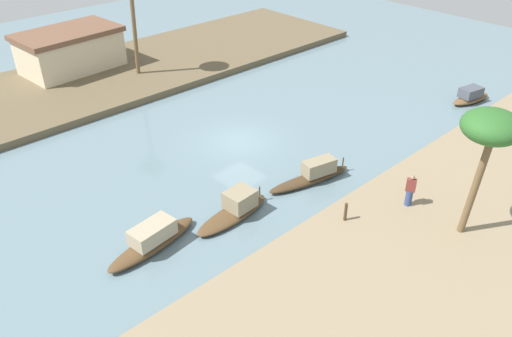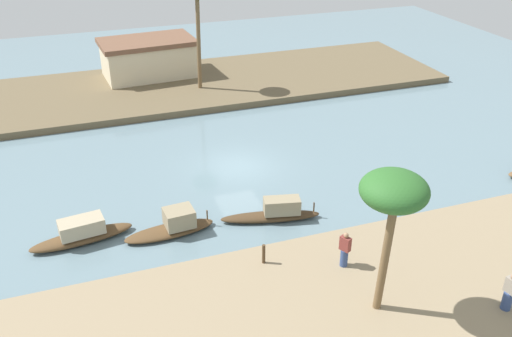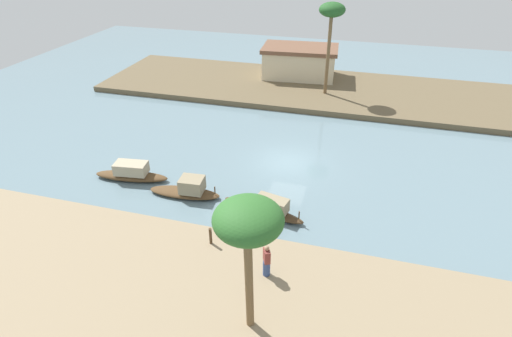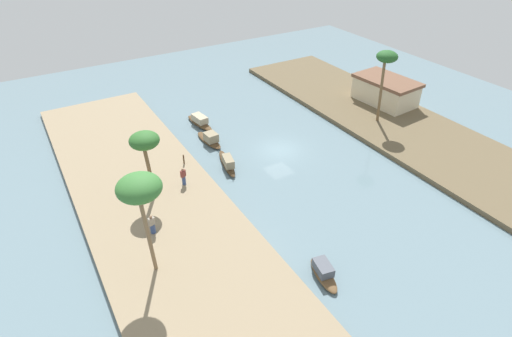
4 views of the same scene
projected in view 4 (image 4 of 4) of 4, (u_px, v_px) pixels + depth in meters
name	position (u px, v px, depth m)	size (l,w,h in m)	color
river_water	(279.00, 150.00, 41.89)	(69.10, 69.10, 0.00)	slate
riverbank_left	(145.00, 190.00, 35.82)	(41.19, 11.29, 0.49)	#937F60
riverbank_right	(381.00, 116.00, 47.70)	(41.19, 11.29, 0.49)	brown
sampan_with_tall_canopy	(210.00, 139.00, 42.87)	(4.37, 1.53, 1.24)	brown
sampan_midstream	(323.00, 272.00, 27.85)	(3.46, 1.69, 1.08)	brown
sampan_downstream_large	(200.00, 121.00, 46.12)	(4.80, 1.70, 1.18)	brown
sampan_open_hull	(227.00, 163.00, 39.14)	(4.98, 1.94, 1.18)	#47331E
person_on_near_bank	(152.00, 225.00, 30.61)	(0.44, 0.50, 1.63)	#33477A
person_by_mooring	(183.00, 177.00, 35.73)	(0.43, 0.52, 1.64)	#33477A
mooring_post	(184.00, 159.00, 38.68)	(0.14, 0.14, 0.91)	#4C3823
palm_tree_left_near	(145.00, 142.00, 32.15)	(2.37, 2.37, 5.87)	brown
palm_tree_left_far	(139.00, 190.00, 24.32)	(2.74, 2.74, 7.55)	#7F6647
palm_tree_right_tall	(387.00, 60.00, 42.38)	(2.18, 2.18, 7.88)	brown
riverside_building	(386.00, 90.00, 49.49)	(7.65, 5.03, 2.97)	beige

